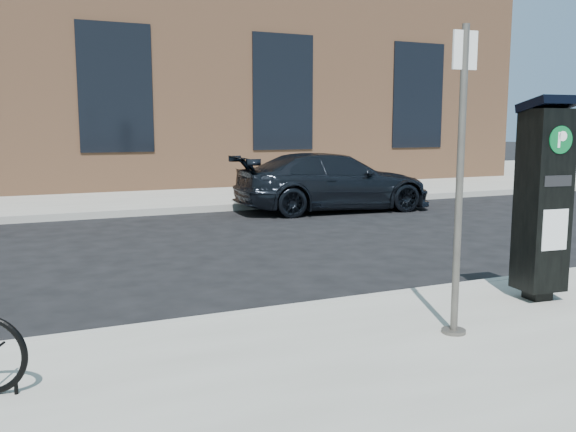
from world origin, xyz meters
TOP-DOWN VIEW (x-y plane):
  - ground at (0.00, 0.00)m, footprint 120.00×120.00m
  - sidewalk_far at (0.00, 14.00)m, footprint 60.00×12.00m
  - curb_near at (0.00, -0.02)m, footprint 60.00×0.12m
  - curb_far at (0.00, 8.02)m, footprint 60.00×0.12m
  - building at (-0.00, 17.00)m, footprint 28.00×10.05m
  - parking_kiosk at (2.31, -0.84)m, footprint 0.52×0.47m
  - sign_pole at (0.81, -1.34)m, footprint 0.23×0.21m
  - car_dark at (4.13, 7.08)m, footprint 4.77×2.24m

SIDE VIEW (x-z plane):
  - ground at x=0.00m, z-range 0.00..0.00m
  - sidewalk_far at x=0.00m, z-range 0.00..0.15m
  - curb_near at x=0.00m, z-range -0.01..0.15m
  - curb_far at x=0.00m, z-range -0.01..0.15m
  - car_dark at x=4.13m, z-range 0.00..1.35m
  - parking_kiosk at x=2.31m, z-range 0.18..2.27m
  - sign_pole at x=0.81m, z-range 0.14..2.76m
  - building at x=0.00m, z-range 0.02..8.27m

